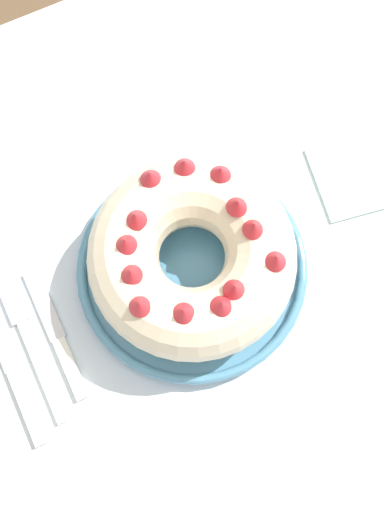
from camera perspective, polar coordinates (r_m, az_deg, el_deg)
The scene contains 8 objects.
ground_plane at distance 1.47m, azimuth -0.05°, elevation -9.35°, with size 8.00×8.00×0.00m, color brown.
dining_table at distance 0.84m, azimuth -0.08°, elevation -3.87°, with size 1.54×0.93×0.72m.
serving_dish at distance 0.75m, azimuth 0.00°, elevation -1.16°, with size 0.29×0.29×0.02m.
bundt_cake at distance 0.70m, azimuth 0.00°, elevation 0.04°, with size 0.25×0.25×0.10m.
fork at distance 0.77m, azimuth -15.20°, elevation -7.83°, with size 0.02×0.19×0.01m.
serving_knife at distance 0.77m, azimuth -16.53°, elevation -10.71°, with size 0.02×0.21×0.01m.
cake_knife at distance 0.76m, azimuth -12.49°, elevation -7.99°, with size 0.02×0.18×0.01m.
napkin at distance 0.84m, azimuth 16.79°, elevation 7.71°, with size 0.16×0.11×0.00m, color #B2D1B7.
Camera 1 is at (-0.08, -0.17, 1.46)m, focal length 42.00 mm.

